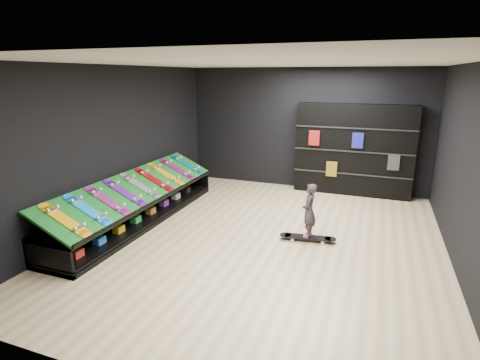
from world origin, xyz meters
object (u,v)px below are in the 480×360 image
(display_rack, at_px, (140,209))
(child, at_px, (309,221))
(floor_skateboard, at_px, (308,239))
(back_shelving, at_px, (353,150))

(display_rack, height_order, child, child)
(floor_skateboard, relative_size, child, 1.70)
(back_shelving, height_order, child, back_shelving)
(display_rack, bearing_deg, floor_skateboard, 3.90)
(child, bearing_deg, display_rack, -88.37)
(floor_skateboard, bearing_deg, back_shelving, 73.52)
(display_rack, bearing_deg, child, 3.90)
(back_shelving, relative_size, child, 4.72)
(display_rack, relative_size, floor_skateboard, 4.59)
(display_rack, bearing_deg, back_shelving, 41.32)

